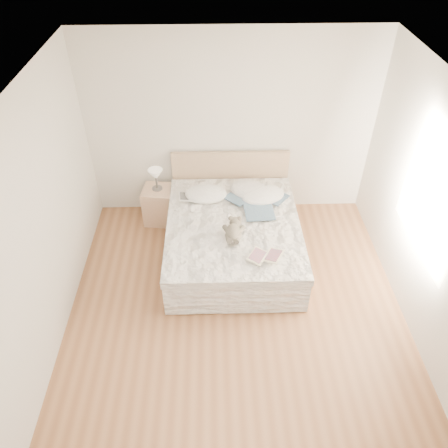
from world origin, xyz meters
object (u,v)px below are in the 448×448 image
Objects in this scene: teddy_bear at (233,236)px; childrens_book at (265,256)px; table_lamp at (156,175)px; nightstand at (160,205)px; bed at (233,235)px; photo_book at (190,197)px.

childrens_book is at bearing -38.81° from teddy_bear.
nightstand is at bearing -49.10° from table_lamp.
bed reaches higher than nightstand.
teddy_bear is (0.56, -0.85, 0.02)m from photo_book.
nightstand is 1.57m from teddy_bear.
nightstand is 1.84× the size of photo_book.
bed is at bearing -35.10° from table_lamp.
photo_book and childrens_book have the same top height.
photo_book reaches higher than nightstand.
childrens_book is at bearing -46.81° from nightstand.
teddy_bear reaches higher than nightstand.
teddy_bear is at bearing -61.77° from photo_book.
bed is 0.89m from childrens_book.
table_lamp is 2.06m from childrens_book.
teddy_bear is at bearing -47.96° from table_lamp.
nightstand is 0.51m from table_lamp.
table_lamp is (-1.06, 0.74, 0.48)m from bed.
nightstand is 1.47× the size of childrens_book.
childrens_book is (1.40, -1.50, -0.16)m from table_lamp.
bed is 3.83× the size of nightstand.
photo_book is 1.51m from childrens_book.
teddy_bear is at bearing -92.77° from bed.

